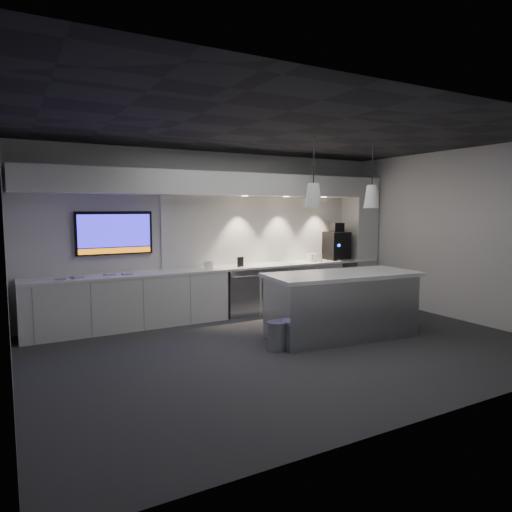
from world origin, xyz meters
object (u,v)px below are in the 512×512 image
wall_tv (114,233)px  island (341,305)px  coffee_machine (337,244)px  bin (277,336)px

wall_tv → island: bearing=-39.7°
wall_tv → coffee_machine: size_ratio=1.63×
wall_tv → bin: (1.66, -2.46, -1.36)m
wall_tv → coffee_machine: wall_tv is taller
wall_tv → coffee_machine: (4.48, -0.25, -0.34)m
bin → coffee_machine: bearing=38.2°
wall_tv → island: 3.88m
wall_tv → coffee_machine: bearing=-3.2°
wall_tv → bin: size_ratio=3.14×
island → coffee_machine: (1.61, 2.14, 0.71)m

